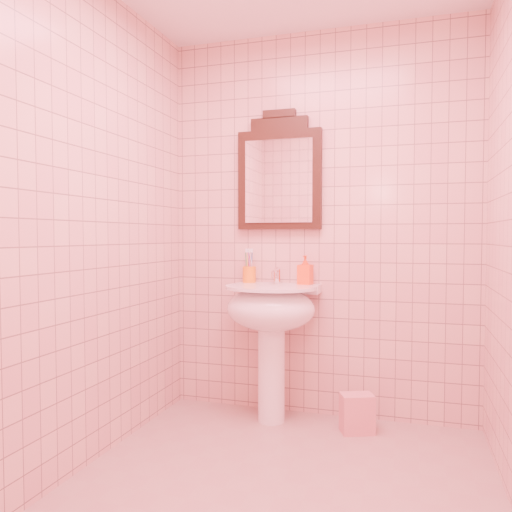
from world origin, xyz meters
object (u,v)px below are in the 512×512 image
(soap_dispenser, at_px, (305,270))
(towel, at_px, (357,413))
(pedestal_sink, at_px, (271,318))
(toothbrush_cup, at_px, (249,274))
(mirror, at_px, (279,175))

(soap_dispenser, height_order, towel, soap_dispenser)
(pedestal_sink, distance_m, towel, 0.77)
(toothbrush_cup, xyz_separation_m, towel, (0.73, -0.18, -0.80))
(toothbrush_cup, distance_m, towel, 1.10)
(toothbrush_cup, xyz_separation_m, soap_dispenser, (0.38, -0.01, 0.04))
(pedestal_sink, relative_size, toothbrush_cup, 4.23)
(pedestal_sink, relative_size, soap_dispenser, 4.57)
(mirror, height_order, soap_dispenser, mirror)
(toothbrush_cup, bearing_deg, soap_dispenser, -0.93)
(pedestal_sink, xyz_separation_m, mirror, (0.00, 0.20, 0.92))
(pedestal_sink, height_order, soap_dispenser, soap_dispenser)
(soap_dispenser, bearing_deg, mirror, 172.09)
(pedestal_sink, xyz_separation_m, soap_dispenser, (0.19, 0.15, 0.30))
(mirror, distance_m, soap_dispenser, 0.65)
(towel, bearing_deg, pedestal_sink, 177.82)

